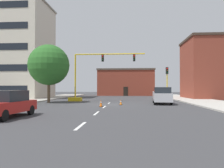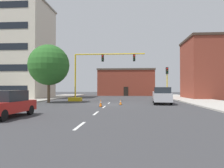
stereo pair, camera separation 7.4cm
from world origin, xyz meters
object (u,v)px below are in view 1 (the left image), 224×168
object	(u,v)px
traffic_light_pole_right	(167,76)
tree_left_near	(49,65)
traffic_cone_roadside_a	(121,102)
traffic_cone_roadside_b	(101,103)
pickup_truck_silver	(162,96)
traffic_signal_gantry	(86,85)
sedan_red_near_left	(7,104)

from	to	relation	value
traffic_light_pole_right	tree_left_near	world-z (taller)	tree_left_near
traffic_light_pole_right	traffic_cone_roadside_a	size ratio (longest dim) A/B	8.09
tree_left_near	traffic_cone_roadside_b	world-z (taller)	tree_left_near
pickup_truck_silver	tree_left_near	bearing A→B (deg)	175.59
traffic_signal_gantry	traffic_cone_roadside_b	distance (m)	9.95
tree_left_near	traffic_cone_roadside_a	world-z (taller)	tree_left_near
tree_left_near	pickup_truck_silver	xyz separation A→B (m)	(14.25, -1.10, -3.91)
pickup_truck_silver	traffic_cone_roadside_b	xyz separation A→B (m)	(-6.76, -4.55, -0.62)
traffic_signal_gantry	traffic_cone_roadside_a	distance (m)	8.70
sedan_red_near_left	traffic_cone_roadside_a	world-z (taller)	sedan_red_near_left
traffic_signal_gantry	traffic_cone_roadside_b	world-z (taller)	traffic_signal_gantry
traffic_light_pole_right	sedan_red_near_left	size ratio (longest dim) A/B	1.04
tree_left_near	traffic_light_pole_right	bearing A→B (deg)	12.13
pickup_truck_silver	sedan_red_near_left	bearing A→B (deg)	-132.31
sedan_red_near_left	traffic_light_pole_right	bearing A→B (deg)	52.85
pickup_truck_silver	traffic_cone_roadside_b	world-z (taller)	pickup_truck_silver
tree_left_near	traffic_cone_roadside_a	size ratio (longest dim) A/B	12.67
traffic_signal_gantry	tree_left_near	bearing A→B (deg)	-139.72
traffic_signal_gantry	tree_left_near	xyz separation A→B (m)	(-4.12, -3.49, 2.53)
traffic_signal_gantry	traffic_cone_roadside_b	size ratio (longest dim) A/B	14.87
traffic_light_pole_right	traffic_cone_roadside_b	world-z (taller)	traffic_light_pole_right
traffic_light_pole_right	traffic_cone_roadside_a	world-z (taller)	traffic_light_pole_right
pickup_truck_silver	traffic_cone_roadside_a	bearing A→B (deg)	-157.54
traffic_signal_gantry	traffic_light_pole_right	bearing A→B (deg)	-0.62
traffic_signal_gantry	sedan_red_near_left	xyz separation A→B (m)	(-1.64, -17.53, -1.46)
tree_left_near	sedan_red_near_left	distance (m)	14.80
tree_left_near	traffic_cone_roadside_a	distance (m)	10.92
traffic_signal_gantry	traffic_cone_roadside_a	world-z (taller)	traffic_signal_gantry
pickup_truck_silver	sedan_red_near_left	xyz separation A→B (m)	(-11.77, -12.94, -0.09)
sedan_red_near_left	traffic_cone_roadside_a	distance (m)	12.96
traffic_light_pole_right	sedan_red_near_left	xyz separation A→B (m)	(-13.19, -17.40, -2.64)
traffic_signal_gantry	traffic_light_pole_right	world-z (taller)	traffic_signal_gantry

